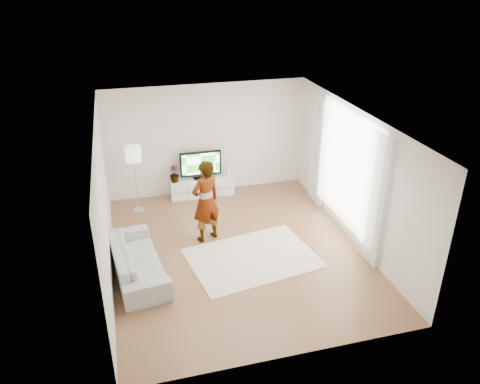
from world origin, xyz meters
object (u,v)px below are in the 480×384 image
object	(u,v)px
television	(201,164)
player	(206,201)
floor_lamp	(133,157)
rug	(252,258)
sofa	(137,260)
media_console	(202,187)

from	to	relation	value
television	player	bearing A→B (deg)	-97.81
player	floor_lamp	distance (m)	2.21
television	player	distance (m)	2.19
rug	floor_lamp	distance (m)	3.64
player	sofa	size ratio (longest dim) A/B	0.83
player	sofa	bearing A→B (deg)	7.12
sofa	floor_lamp	world-z (taller)	floor_lamp
television	rug	size ratio (longest dim) A/B	0.42
television	player	world-z (taller)	player
media_console	player	distance (m)	2.27
media_console	rug	world-z (taller)	media_console
rug	player	world-z (taller)	player
media_console	floor_lamp	xyz separation A→B (m)	(-1.63, -0.44, 1.16)
rug	television	bearing A→B (deg)	98.08
rug	sofa	bearing A→B (deg)	178.55
rug	sofa	distance (m)	2.28
media_console	television	size ratio (longest dim) A/B	1.53
media_console	rug	xyz separation A→B (m)	(0.44, -3.10, -0.22)
media_console	player	world-z (taller)	player
television	floor_lamp	xyz separation A→B (m)	(-1.63, -0.47, 0.54)
media_console	player	size ratio (longest dim) A/B	0.89
floor_lamp	player	bearing A→B (deg)	-51.92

